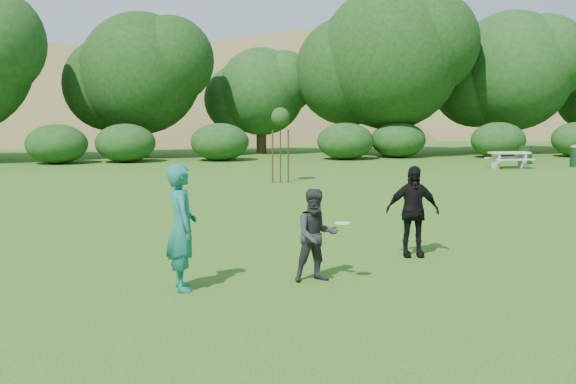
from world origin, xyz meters
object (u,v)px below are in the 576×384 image
player_teal (182,227)px  player_black (412,211)px  trash_can_near (526,155)px  sapling (280,119)px  player_grey (316,235)px  picnic_table (509,157)px

player_teal → player_black: bearing=-75.3°
trash_can_near → sapling: bearing=-154.0°
player_teal → sapling: size_ratio=0.71×
trash_can_near → player_black: bearing=-122.6°
player_grey → picnic_table: player_grey is taller
player_teal → player_grey: (2.24, 0.20, -0.23)m
sapling → picnic_table: size_ratio=1.58×
player_teal → player_black: (4.50, 1.86, -0.12)m
player_teal → player_black: size_ratio=1.14×
sapling → picnic_table: 12.46m
player_black → player_grey: bearing=-137.6°
sapling → player_teal: bearing=-104.5°
trash_can_near → sapling: sapling is taller
player_grey → picnic_table: bearing=49.5°
player_teal → picnic_table: player_teal is taller
player_black → picnic_table: player_black is taller
player_black → sapling: sapling is taller
trash_can_near → sapling: 15.02m
player_teal → picnic_table: 25.19m
player_grey → sapling: sapling is taller
player_teal → player_grey: bearing=-92.8°
picnic_table → trash_can_near: bearing=47.6°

